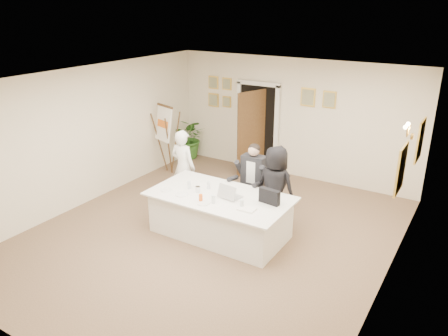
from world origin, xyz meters
TOP-DOWN VIEW (x-y plane):
  - floor at (0.00, 0.00)m, footprint 7.00×7.00m
  - ceiling at (0.00, 0.00)m, footprint 6.00×7.00m
  - wall_back at (0.00, 3.50)m, footprint 6.00×0.10m
  - wall_front at (0.00, -3.50)m, footprint 6.00×0.10m
  - wall_left at (-3.00, 0.00)m, footprint 0.10×7.00m
  - wall_right at (3.00, 0.00)m, footprint 0.10×7.00m
  - doorway at (-0.88, 3.32)m, footprint 1.14×0.86m
  - pictures_back_wall at (-0.80, 3.47)m, footprint 3.40×0.06m
  - pictures_right_wall at (2.97, 1.20)m, footprint 0.06×2.20m
  - wall_sconce at (2.90, 1.20)m, footprint 0.20×0.30m
  - conference_table at (0.13, 0.09)m, footprint 2.51×1.35m
  - seated_man at (0.21, 1.14)m, footprint 0.71×0.75m
  - flip_chart at (-2.59, 2.03)m, footprint 0.60×0.45m
  - standing_man at (-1.25, 0.85)m, footprint 0.58×0.39m
  - standing_woman at (0.82, 0.90)m, footprint 0.81×0.57m
  - potted_palm at (-2.80, 3.20)m, footprint 1.18×1.08m
  - laptop at (0.32, 0.14)m, footprint 0.42×0.43m
  - laptop_bag at (1.01, 0.25)m, footprint 0.38×0.15m
  - paper_stack at (0.81, -0.16)m, footprint 0.29×0.21m
  - plate_left at (-0.81, -0.23)m, footprint 0.23×0.23m
  - plate_mid at (-0.45, -0.24)m, footprint 0.28×0.28m
  - plate_near at (0.07, -0.34)m, footprint 0.28×0.28m
  - glass_a at (-0.51, 0.05)m, footprint 0.07×0.07m
  - glass_b at (0.20, -0.23)m, footprint 0.08×0.08m
  - glass_c at (0.70, -0.13)m, footprint 0.08×0.08m
  - glass_d at (-0.20, 0.22)m, footprint 0.06×0.06m
  - oj_glass at (-0.01, -0.29)m, footprint 0.07×0.07m
  - steel_jug at (-0.28, 0.00)m, footprint 0.11×0.11m

SIDE VIEW (x-z plane):
  - floor at x=0.00m, z-range 0.00..0.00m
  - conference_table at x=0.13m, z-range 0.01..0.78m
  - potted_palm at x=-2.80m, z-range 0.00..1.12m
  - seated_man at x=0.21m, z-range 0.00..1.46m
  - flip_chart at x=-2.59m, z-range -0.06..1.61m
  - plate_left at x=-0.81m, z-range 0.78..0.79m
  - plate_mid at x=-0.45m, z-range 0.78..0.79m
  - plate_near at x=0.07m, z-range 0.78..0.79m
  - standing_man at x=-1.25m, z-range 0.00..1.57m
  - standing_woman at x=0.82m, z-range 0.00..1.57m
  - paper_stack at x=0.81m, z-range 0.78..0.80m
  - steel_jug at x=-0.28m, z-range 0.78..0.89m
  - oj_glass at x=-0.01m, z-range 0.78..0.91m
  - glass_a at x=-0.51m, z-range 0.77..0.92m
  - glass_b at x=0.20m, z-range 0.77..0.92m
  - glass_c at x=0.70m, z-range 0.77..0.92m
  - glass_d at x=-0.20m, z-range 0.77..0.92m
  - laptop_bag at x=1.01m, z-range 0.77..1.03m
  - laptop at x=0.32m, z-range 0.77..1.05m
  - doorway at x=-0.88m, z-range -0.06..2.14m
  - wall_back at x=0.00m, z-range 0.00..2.80m
  - wall_front at x=0.00m, z-range 0.00..2.80m
  - wall_left at x=-3.00m, z-range 0.00..2.80m
  - wall_right at x=3.00m, z-range 0.00..2.80m
  - pictures_right_wall at x=2.97m, z-range 1.35..2.15m
  - pictures_back_wall at x=-0.80m, z-range 1.45..2.25m
  - wall_sconce at x=2.90m, z-range 1.98..2.22m
  - ceiling at x=0.00m, z-range 2.79..2.81m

